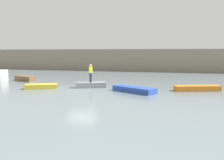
# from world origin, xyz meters

# --- Properties ---
(ground_plane) EXTENTS (120.00, 120.00, 0.00)m
(ground_plane) POSITION_xyz_m (0.00, 0.00, 0.00)
(ground_plane) COLOR slate
(embankment_wall) EXTENTS (80.00, 1.20, 3.78)m
(embankment_wall) POSITION_xyz_m (0.00, 22.43, 1.89)
(embankment_wall) COLOR gray
(embankment_wall) RESTS_ON ground_plane
(rowboat_brown) EXTENTS (2.97, 1.90, 0.55)m
(rowboat_brown) POSITION_xyz_m (-8.77, 4.71, 0.27)
(rowboat_brown) COLOR brown
(rowboat_brown) RESTS_ON ground_plane
(rowboat_yellow) EXTENTS (2.92, 2.13, 0.40)m
(rowboat_yellow) POSITION_xyz_m (-3.79, -0.22, 0.20)
(rowboat_yellow) COLOR gold
(rowboat_yellow) RESTS_ON ground_plane
(rowboat_grey) EXTENTS (2.91, 1.94, 0.49)m
(rowboat_grey) POSITION_xyz_m (0.25, 1.55, 0.24)
(rowboat_grey) COLOR gray
(rowboat_grey) RESTS_ON ground_plane
(rowboat_blue) EXTENTS (3.88, 2.96, 0.43)m
(rowboat_blue) POSITION_xyz_m (4.55, -0.03, 0.21)
(rowboat_blue) COLOR #2B4CAD
(rowboat_blue) RESTS_ON ground_plane
(rowboat_orange) EXTENTS (3.92, 2.07, 0.44)m
(rowboat_orange) POSITION_xyz_m (9.61, 1.95, 0.22)
(rowboat_orange) COLOR orange
(rowboat_orange) RESTS_ON ground_plane
(person_hiviz_shirt) EXTENTS (0.32, 0.32, 1.66)m
(person_hiviz_shirt) POSITION_xyz_m (0.25, 1.55, 1.41)
(person_hiviz_shirt) COLOR #232838
(person_hiviz_shirt) RESTS_ON rowboat_grey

